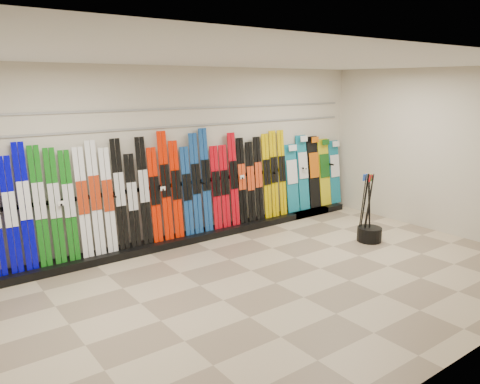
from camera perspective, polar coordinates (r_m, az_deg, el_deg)
floor at (r=6.65m, az=4.37°, el=-11.01°), size 8.00×8.00×0.00m
back_wall at (r=8.21m, az=-6.99°, el=4.51°), size 8.00×0.00×8.00m
right_wall at (r=9.30m, az=23.57°, el=4.51°), size 0.00×5.00×5.00m
ceiling at (r=6.08m, az=4.88°, el=15.78°), size 8.00×8.00×0.00m
ski_rack_base at (r=8.47m, az=-4.65°, el=-5.20°), size 8.00×0.40×0.12m
skis at (r=7.93m, az=-9.20°, el=0.13°), size 5.38×0.21×1.83m
snowboards at (r=10.08m, az=8.96°, el=2.25°), size 1.58×0.24×1.55m
pole_bin at (r=8.56m, az=15.48°, el=-4.98°), size 0.42×0.42×0.25m
ski_poles at (r=8.43m, az=15.18°, el=-1.81°), size 0.22×0.26×1.18m
slatwall_rail_0 at (r=8.13m, az=-7.02°, el=7.98°), size 7.60×0.02×0.03m
slatwall_rail_1 at (r=8.11m, az=-7.08°, el=10.09°), size 7.60×0.02×0.03m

